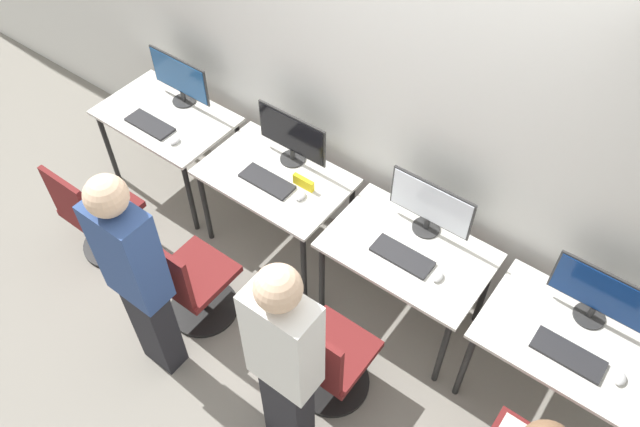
# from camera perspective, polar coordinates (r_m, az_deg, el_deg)

# --- Properties ---
(ground_plane) EXTENTS (20.00, 20.00, 0.00)m
(ground_plane) POSITION_cam_1_polar(r_m,az_deg,el_deg) (4.46, -1.02, -8.46)
(ground_plane) COLOR gray
(wall_back) EXTENTS (12.00, 0.05, 2.80)m
(wall_back) POSITION_cam_1_polar(r_m,az_deg,el_deg) (3.86, 5.91, 11.00)
(wall_back) COLOR silver
(wall_back) RESTS_ON ground_plane
(desk_far_left) EXTENTS (1.01, 0.66, 0.73)m
(desk_far_left) POSITION_cam_1_polar(r_m,az_deg,el_deg) (4.93, -13.77, 7.96)
(desk_far_left) COLOR silver
(desk_far_left) RESTS_ON ground_plane
(monitor_far_left) EXTENTS (0.56, 0.18, 0.39)m
(monitor_far_left) POSITION_cam_1_polar(r_m,az_deg,el_deg) (4.84, -12.70, 11.95)
(monitor_far_left) COLOR #2D2D2D
(monitor_far_left) RESTS_ON desk_far_left
(keyboard_far_left) EXTENTS (0.39, 0.15, 0.02)m
(keyboard_far_left) POSITION_cam_1_polar(r_m,az_deg,el_deg) (4.80, -15.29, 7.86)
(keyboard_far_left) COLOR #262628
(keyboard_far_left) RESTS_ON desk_far_left
(mouse_far_left) EXTENTS (0.06, 0.09, 0.03)m
(mouse_far_left) POSITION_cam_1_polar(r_m,az_deg,el_deg) (4.61, -13.15, 6.49)
(mouse_far_left) COLOR silver
(mouse_far_left) RESTS_ON desk_far_left
(office_chair_far_left) EXTENTS (0.48, 0.48, 0.88)m
(office_chair_far_left) POSITION_cam_1_polar(r_m,az_deg,el_deg) (4.76, -19.62, -0.40)
(office_chair_far_left) COLOR black
(office_chair_far_left) RESTS_ON ground_plane
(desk_left) EXTENTS (1.01, 0.66, 0.73)m
(desk_left) POSITION_cam_1_polar(r_m,az_deg,el_deg) (4.33, -4.08, 2.67)
(desk_left) COLOR silver
(desk_left) RESTS_ON ground_plane
(monitor_left) EXTENTS (0.56, 0.18, 0.39)m
(monitor_left) POSITION_cam_1_polar(r_m,az_deg,el_deg) (4.23, -2.59, 7.05)
(monitor_left) COLOR #2D2D2D
(monitor_left) RESTS_ON desk_left
(keyboard_left) EXTENTS (0.39, 0.15, 0.02)m
(keyboard_left) POSITION_cam_1_polar(r_m,az_deg,el_deg) (4.22, -4.87, 2.95)
(keyboard_left) COLOR #262628
(keyboard_left) RESTS_ON desk_left
(mouse_left) EXTENTS (0.06, 0.09, 0.03)m
(mouse_left) POSITION_cam_1_polar(r_m,az_deg,el_deg) (4.11, -1.80, 1.60)
(mouse_left) COLOR silver
(mouse_left) RESTS_ON desk_left
(office_chair_left) EXTENTS (0.48, 0.48, 0.88)m
(office_chair_left) POSITION_cam_1_polar(r_m,az_deg,el_deg) (4.22, -11.69, -6.37)
(office_chair_left) COLOR black
(office_chair_left) RESTS_ON ground_plane
(person_left) EXTENTS (0.36, 0.22, 1.68)m
(person_left) POSITION_cam_1_polar(r_m,az_deg,el_deg) (3.63, -16.45, -5.44)
(person_left) COLOR #232328
(person_left) RESTS_ON ground_plane
(desk_right) EXTENTS (1.01, 0.66, 0.73)m
(desk_right) POSITION_cam_1_polar(r_m,az_deg,el_deg) (3.95, 7.96, -4.05)
(desk_right) COLOR silver
(desk_right) RESTS_ON ground_plane
(monitor_right) EXTENTS (0.56, 0.18, 0.39)m
(monitor_right) POSITION_cam_1_polar(r_m,az_deg,el_deg) (3.84, 10.07, 0.69)
(monitor_right) COLOR #2D2D2D
(monitor_right) RESTS_ON desk_right
(keyboard_right) EXTENTS (0.39, 0.15, 0.02)m
(keyboard_right) POSITION_cam_1_polar(r_m,az_deg,el_deg) (3.82, 7.52, -3.89)
(keyboard_right) COLOR #262628
(keyboard_right) RESTS_ON desk_right
(mouse_right) EXTENTS (0.06, 0.09, 0.03)m
(mouse_right) POSITION_cam_1_polar(r_m,az_deg,el_deg) (3.76, 10.72, -5.67)
(mouse_right) COLOR silver
(mouse_right) RESTS_ON desk_right
(office_chair_right) EXTENTS (0.48, 0.48, 0.88)m
(office_chair_right) POSITION_cam_1_polar(r_m,az_deg,el_deg) (3.84, 0.72, -13.41)
(office_chair_right) COLOR black
(office_chair_right) RESTS_ON ground_plane
(person_right) EXTENTS (0.36, 0.22, 1.67)m
(person_right) POSITION_cam_1_polar(r_m,az_deg,el_deg) (3.22, -3.27, -13.34)
(person_right) COLOR #232328
(person_right) RESTS_ON ground_plane
(desk_far_right) EXTENTS (1.01, 0.66, 0.73)m
(desk_far_right) POSITION_cam_1_polar(r_m,az_deg,el_deg) (3.82, 21.91, -11.46)
(desk_far_right) COLOR silver
(desk_far_right) RESTS_ON ground_plane
(monitor_far_right) EXTENTS (0.56, 0.18, 0.39)m
(monitor_far_right) POSITION_cam_1_polar(r_m,az_deg,el_deg) (3.71, 24.34, -6.83)
(monitor_far_right) COLOR #2D2D2D
(monitor_far_right) RESTS_ON desk_far_right
(keyboard_far_right) EXTENTS (0.39, 0.15, 0.02)m
(keyboard_far_right) POSITION_cam_1_polar(r_m,az_deg,el_deg) (3.68, 21.75, -11.88)
(keyboard_far_right) COLOR #262628
(keyboard_far_right) RESTS_ON desk_far_right
(mouse_far_right) EXTENTS (0.06, 0.09, 0.03)m
(mouse_far_right) POSITION_cam_1_polar(r_m,az_deg,el_deg) (3.71, 25.74, -13.43)
(mouse_far_right) COLOR silver
(mouse_far_right) RESTS_ON desk_far_right
(placard_left) EXTENTS (0.16, 0.03, 0.08)m
(placard_left) POSITION_cam_1_polar(r_m,az_deg,el_deg) (4.16, -1.52, 2.84)
(placard_left) COLOR yellow
(placard_left) RESTS_ON desk_left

